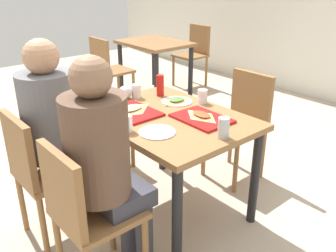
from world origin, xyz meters
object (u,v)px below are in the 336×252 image
at_px(tray_red_near, 133,112).
at_px(paper_plate_center, 177,101).
at_px(chair_near_left, 39,169).
at_px(pizza_slice_c, 176,100).
at_px(chair_left_end, 98,109).
at_px(tray_red_far, 202,118).
at_px(pizza_slice_a, 131,109).
at_px(plastic_cup_c, 136,91).
at_px(background_chair_near, 107,67).
at_px(person_in_red, 56,125).
at_px(condiment_bottle, 160,85).
at_px(foil_bundle, 125,92).
at_px(main_table, 168,130).
at_px(paper_plate_near_edge, 157,132).
at_px(plastic_cup_a, 202,96).
at_px(person_in_brown_jacket, 104,158).
at_px(background_table, 155,51).
at_px(chair_far_side, 242,117).
at_px(plastic_cup_b, 127,123).
at_px(pizza_slice_b, 201,115).
at_px(chair_near_right, 83,210).
at_px(background_chair_far, 194,51).
at_px(soda_can, 224,128).

xyz_separation_m(tray_red_near, paper_plate_center, (0.03, 0.37, -0.00)).
height_order(chair_near_left, paper_plate_center, chair_near_left).
bearing_deg(pizza_slice_c, chair_left_end, -164.29).
relative_size(tray_red_near, tray_red_far, 1.00).
relative_size(chair_left_end, pizza_slice_a, 3.36).
bearing_deg(plastic_cup_c, background_chair_near, 155.14).
xyz_separation_m(person_in_red, paper_plate_center, (0.11, 0.87, -0.02)).
xyz_separation_m(pizza_slice_a, condiment_bottle, (-0.14, 0.37, 0.06)).
bearing_deg(chair_near_left, paper_plate_center, 83.91).
xyz_separation_m(person_in_red, foil_bundle, (-0.19, 0.63, 0.02)).
bearing_deg(main_table, person_in_red, -112.61).
bearing_deg(background_chair_near, pizza_slice_a, -27.40).
xyz_separation_m(paper_plate_near_edge, plastic_cup_c, (-0.59, 0.28, 0.05)).
distance_m(pizza_slice_a, background_chair_near, 2.14).
xyz_separation_m(main_table, plastic_cup_a, (-0.03, 0.35, 0.15)).
bearing_deg(person_in_red, chair_left_end, 135.20).
relative_size(paper_plate_center, pizza_slice_c, 1.20).
bearing_deg(pizza_slice_a, person_in_brown_jacket, -46.35).
xyz_separation_m(person_in_red, background_table, (-1.83, 2.21, -0.15)).
relative_size(chair_far_side, plastic_cup_b, 8.65).
height_order(tray_red_near, foil_bundle, foil_bundle).
xyz_separation_m(chair_far_side, condiment_bottle, (-0.35, -0.57, 0.30)).
bearing_deg(chair_near_left, chair_left_end, 129.63).
xyz_separation_m(paper_plate_near_edge, pizza_slice_b, (0.01, 0.35, 0.02)).
bearing_deg(plastic_cup_b, pizza_slice_a, 139.93).
bearing_deg(background_chair_near, chair_left_end, -35.36).
relative_size(chair_near_right, pizza_slice_b, 4.02).
distance_m(chair_near_left, chair_far_side, 1.60).
bearing_deg(tray_red_far, chair_near_right, -84.91).
relative_size(pizza_slice_c, background_chair_near, 0.21).
distance_m(person_in_brown_jacket, condiment_bottle, 1.07).
height_order(person_in_red, background_chair_far, person_in_red).
distance_m(chair_left_end, paper_plate_near_edge, 1.13).
bearing_deg(background_chair_far, plastic_cup_c, -53.36).
distance_m(paper_plate_center, plastic_cup_c, 0.32).
height_order(person_in_red, paper_plate_near_edge, person_in_red).
xyz_separation_m(condiment_bottle, foil_bundle, (-0.11, -0.24, -0.03)).
bearing_deg(chair_far_side, plastic_cup_a, -93.48).
height_order(main_table, plastic_cup_a, plastic_cup_a).
xyz_separation_m(chair_near_left, tray_red_near, (0.08, 0.65, 0.23)).
bearing_deg(tray_red_near, plastic_cup_a, 71.59).
bearing_deg(tray_red_far, background_chair_near, 162.74).
bearing_deg(condiment_bottle, plastic_cup_c, -116.54).
xyz_separation_m(foil_bundle, background_table, (-1.64, 1.59, -0.17)).
bearing_deg(person_in_red, chair_far_side, 79.36).
bearing_deg(soda_can, condiment_bottle, 165.95).
xyz_separation_m(soda_can, background_chair_near, (-2.56, 0.81, -0.28)).
relative_size(chair_left_end, person_in_red, 0.68).
bearing_deg(chair_near_right, main_table, 108.90).
bearing_deg(plastic_cup_a, paper_plate_near_edge, -71.59).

